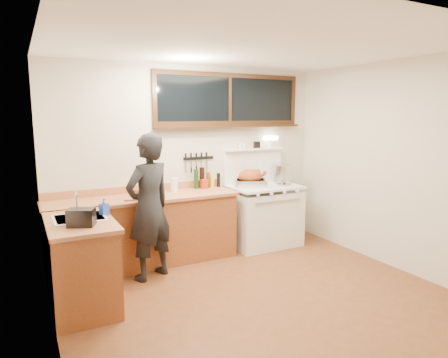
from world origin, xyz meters
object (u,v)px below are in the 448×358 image
cutting_board (139,194)px  vintage_stove (263,214)px  roast_turkey (250,179)px  man (149,207)px

cutting_board → vintage_stove: bearing=1.8°
vintage_stove → cutting_board: 1.94m
roast_turkey → cutting_board: bearing=-176.4°
vintage_stove → roast_turkey: vintage_stove is taller
vintage_stove → cutting_board: size_ratio=3.87×
man → cutting_board: bearing=91.7°
vintage_stove → cutting_board: bearing=-178.2°
vintage_stove → cutting_board: vintage_stove is taller
vintage_stove → roast_turkey: size_ratio=2.92×
vintage_stove → man: (-1.87, -0.42, 0.40)m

